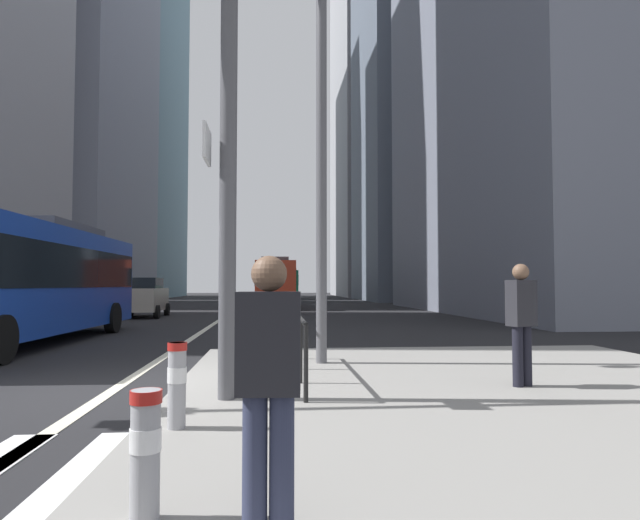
# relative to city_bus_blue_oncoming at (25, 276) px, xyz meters

# --- Properties ---
(ground_plane) EXTENTS (160.00, 160.00, 0.00)m
(ground_plane) POSITION_rel_city_bus_blue_oncoming_xyz_m (4.16, 13.42, -1.84)
(ground_plane) COLOR black
(median_island) EXTENTS (9.00, 10.00, 0.15)m
(median_island) POSITION_rel_city_bus_blue_oncoming_xyz_m (9.66, -7.58, -1.76)
(median_island) COLOR gray
(median_island) RESTS_ON ground
(lane_centre_line) EXTENTS (0.20, 80.00, 0.01)m
(lane_centre_line) POSITION_rel_city_bus_blue_oncoming_xyz_m (4.16, 23.42, -1.83)
(lane_centre_line) COLOR beige
(lane_centre_line) RESTS_ON ground
(office_tower_left_mid) EXTENTS (13.42, 19.01, 44.76)m
(office_tower_left_mid) POSITION_rel_city_bus_blue_oncoming_xyz_m (-11.84, 31.57, 20.54)
(office_tower_left_mid) COLOR slate
(office_tower_left_mid) RESTS_ON ground
(office_tower_left_far) EXTENTS (11.45, 21.59, 51.11)m
(office_tower_left_far) POSITION_rel_city_bus_blue_oncoming_xyz_m (-11.84, 55.92, 23.72)
(office_tower_left_far) COLOR slate
(office_tower_left_far) RESTS_ON ground
(office_tower_right_mid) EXTENTS (10.76, 16.49, 49.57)m
(office_tower_right_mid) POSITION_rel_city_bus_blue_oncoming_xyz_m (21.16, 40.53, 22.95)
(office_tower_right_mid) COLOR slate
(office_tower_right_mid) RESTS_ON ground
(office_tower_right_far) EXTENTS (10.88, 20.49, 53.13)m
(office_tower_right_far) POSITION_rel_city_bus_blue_oncoming_xyz_m (21.16, 61.65, 24.73)
(office_tower_right_far) COLOR #9E9EA3
(office_tower_right_far) RESTS_ON ground
(city_bus_blue_oncoming) EXTENTS (2.87, 11.28, 3.40)m
(city_bus_blue_oncoming) POSITION_rel_city_bus_blue_oncoming_xyz_m (0.00, 0.00, 0.00)
(city_bus_blue_oncoming) COLOR #14389E
(city_bus_blue_oncoming) RESTS_ON ground
(city_bus_red_receding) EXTENTS (2.82, 10.74, 3.40)m
(city_bus_red_receding) POSITION_rel_city_bus_blue_oncoming_xyz_m (6.62, 23.35, -0.00)
(city_bus_red_receding) COLOR red
(city_bus_red_receding) RESTS_ON ground
(city_bus_red_distant) EXTENTS (2.91, 11.65, 3.40)m
(city_bus_red_distant) POSITION_rel_city_bus_blue_oncoming_xyz_m (7.76, 46.59, 0.00)
(city_bus_red_distant) COLOR #198456
(city_bus_red_distant) RESTS_ON ground
(car_oncoming_mid) EXTENTS (2.11, 4.06, 1.94)m
(car_oncoming_mid) POSITION_rel_city_bus_blue_oncoming_xyz_m (0.17, 12.55, -0.85)
(car_oncoming_mid) COLOR #B2A899
(car_oncoming_mid) RESTS_ON ground
(car_receding_near) EXTENTS (2.19, 4.50, 1.94)m
(car_receding_near) POSITION_rel_city_bus_blue_oncoming_xyz_m (7.37, 35.21, -0.85)
(car_receding_near) COLOR black
(car_receding_near) RESTS_ON ground
(car_receding_far) EXTENTS (2.09, 4.20, 1.94)m
(car_receding_far) POSITION_rel_city_bus_blue_oncoming_xyz_m (6.96, 33.88, -0.85)
(car_receding_far) COLOR gold
(car_receding_far) RESTS_ON ground
(car_oncoming_far) EXTENTS (2.05, 4.44, 1.94)m
(car_oncoming_far) POSITION_rel_city_bus_blue_oncoming_xyz_m (-2.87, 15.17, -0.85)
(car_oncoming_far) COLOR silver
(car_oncoming_far) RESTS_ON ground
(traffic_signal_gantry) EXTENTS (6.00, 0.65, 6.00)m
(traffic_signal_gantry) POSITION_rel_city_bus_blue_oncoming_xyz_m (3.98, -8.03, 2.27)
(traffic_signal_gantry) COLOR #515156
(traffic_signal_gantry) RESTS_ON median_island
(street_lamp_post) EXTENTS (5.50, 0.32, 8.00)m
(street_lamp_post) POSITION_rel_city_bus_blue_oncoming_xyz_m (7.45, -4.96, 3.45)
(street_lamp_post) COLOR #56565B
(street_lamp_post) RESTS_ON median_island
(bollard_front) EXTENTS (0.20, 0.20, 0.79)m
(bollard_front) POSITION_rel_city_bus_blue_oncoming_xyz_m (5.77, -11.58, -1.24)
(bollard_front) COLOR #99999E
(bollard_front) RESTS_ON median_island
(bollard_left) EXTENTS (0.20, 0.20, 0.86)m
(bollard_left) POSITION_rel_city_bus_blue_oncoming_xyz_m (5.59, -9.40, -1.21)
(bollard_left) COLOR #99999E
(bollard_left) RESTS_ON median_island
(pedestrian_railing) EXTENTS (0.06, 4.01, 0.98)m
(pedestrian_railing) POSITION_rel_city_bus_blue_oncoming_xyz_m (6.96, -6.33, -0.97)
(pedestrian_railing) COLOR black
(pedestrian_railing) RESTS_ON median_island
(pedestrian_waiting) EXTENTS (0.44, 0.35, 1.75)m
(pedestrian_waiting) POSITION_rel_city_bus_blue_oncoming_xyz_m (10.09, -7.51, -0.71)
(pedestrian_waiting) COLOR black
(pedestrian_waiting) RESTS_ON median_island
(pedestrian_walking) EXTENTS (0.39, 0.26, 1.62)m
(pedestrian_walking) POSITION_rel_city_bus_blue_oncoming_xyz_m (6.53, -11.75, -0.79)
(pedestrian_walking) COLOR #2D334C
(pedestrian_walking) RESTS_ON median_island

